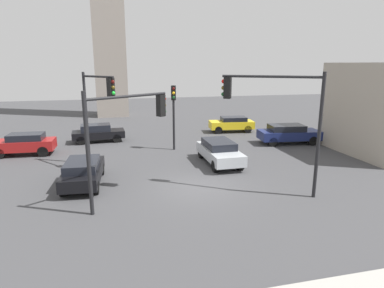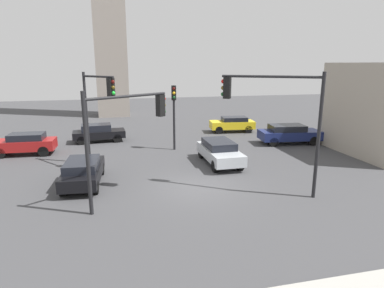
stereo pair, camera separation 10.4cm
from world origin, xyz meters
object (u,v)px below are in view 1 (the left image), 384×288
object	(u,v)px
traffic_light_0	(98,101)
car_5	(24,144)
car_2	(98,133)
car_4	(288,133)
car_3	(83,171)
car_1	(232,124)
traffic_light_3	(274,107)
traffic_light_2	(174,105)
traffic_light_1	(128,123)
car_0	(219,151)

from	to	relation	value
traffic_light_0	car_5	distance (m)	7.15
car_2	car_4	distance (m)	14.87
car_3	car_4	bearing A→B (deg)	-64.81
car_1	car_3	xyz separation A→B (m)	(-12.02, -10.98, -0.02)
traffic_light_3	car_4	size ratio (longest dim) A/B	1.20
traffic_light_2	car_1	size ratio (longest dim) A/B	1.12
traffic_light_1	car_2	distance (m)	12.83
car_0	car_3	bearing A→B (deg)	-76.67
car_3	car_4	size ratio (longest dim) A/B	0.91
traffic_light_2	car_0	bearing A→B (deg)	34.77
traffic_light_2	car_1	xyz separation A→B (m)	(6.23, 5.04, -2.46)
car_1	car_4	distance (m)	5.88
traffic_light_1	car_2	xyz separation A→B (m)	(-1.83, 12.37, -2.84)
car_0	car_4	bearing A→B (deg)	118.52
car_2	car_4	xyz separation A→B (m)	(14.32, -4.00, 0.05)
car_2	car_5	world-z (taller)	car_5
car_4	car_1	bearing A→B (deg)	123.68
traffic_light_2	car_0	xyz separation A→B (m)	(2.11, -3.98, -2.44)
car_1	car_5	world-z (taller)	car_5
traffic_light_2	traffic_light_1	bearing A→B (deg)	-15.72
traffic_light_3	traffic_light_2	bearing A→B (deg)	-38.22
traffic_light_2	traffic_light_3	distance (m)	9.53
traffic_light_2	car_0	size ratio (longest dim) A/B	1.04
traffic_light_1	car_4	world-z (taller)	traffic_light_1
traffic_light_0	car_1	bearing A→B (deg)	86.92
car_1	car_4	size ratio (longest dim) A/B	0.85
car_5	car_2	bearing A→B (deg)	-145.72
car_1	car_4	world-z (taller)	car_4
traffic_light_0	car_2	xyz separation A→B (m)	(-0.42, 6.79, -3.18)
traffic_light_2	car_0	world-z (taller)	traffic_light_2
car_0	traffic_light_2	bearing A→B (deg)	-152.71
car_3	car_1	bearing A→B (deg)	-43.75
traffic_light_2	traffic_light_3	bearing A→B (deg)	25.44
car_3	car_0	bearing A→B (deg)	-72.25
car_1	car_5	distance (m)	16.81
traffic_light_0	car_0	distance (m)	7.82
car_0	traffic_light_0	bearing A→B (deg)	-98.67
traffic_light_1	car_1	world-z (taller)	traffic_light_1
traffic_light_1	car_3	xyz separation A→B (m)	(-2.22, 2.62, -2.86)
traffic_light_2	traffic_light_3	size ratio (longest dim) A/B	0.80
car_0	car_1	distance (m)	9.92
car_3	car_4	distance (m)	15.80
car_2	car_1	bearing A→B (deg)	2.61
car_0	car_3	size ratio (longest dim) A/B	1.01
car_0	car_4	size ratio (longest dim) A/B	0.92
car_2	car_5	xyz separation A→B (m)	(-4.67, -2.87, 0.05)
traffic_light_3	car_5	xyz separation A→B (m)	(-13.08, 9.94, -3.34)
car_0	traffic_light_3	bearing A→B (deg)	9.70
traffic_light_2	car_4	distance (m)	9.25
traffic_light_1	traffic_light_2	bearing A→B (deg)	34.90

